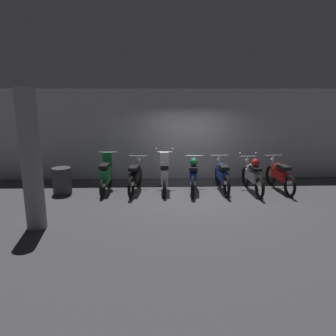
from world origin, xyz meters
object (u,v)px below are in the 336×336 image
object	(u,v)px
motorbike_slot_4	(222,175)
motorbike_slot_1	(135,176)
motorbike_slot_2	(164,175)
trash_bin	(62,181)
motorbike_slot_5	(252,175)
motorbike_slot_6	(280,175)
motorbike_slot_3	(194,175)
support_pillar	(31,160)
motorbike_slot_0	(106,175)

from	to	relation	value
motorbike_slot_4	motorbike_slot_1	bearing A→B (deg)	-179.43
motorbike_slot_2	trash_bin	size ratio (longest dim) A/B	2.10
motorbike_slot_5	motorbike_slot_6	size ratio (longest dim) A/B	1.00
motorbike_slot_3	trash_bin	distance (m)	4.01
motorbike_slot_5	support_pillar	world-z (taller)	support_pillar
motorbike_slot_0	motorbike_slot_3	size ratio (longest dim) A/B	0.87
motorbike_slot_0	support_pillar	bearing A→B (deg)	-113.10
motorbike_slot_1	motorbike_slot_5	distance (m)	3.60
motorbike_slot_5	support_pillar	distance (m)	6.29
motorbike_slot_2	motorbike_slot_4	world-z (taller)	motorbike_slot_2
motorbike_slot_5	motorbike_slot_3	bearing A→B (deg)	175.48
motorbike_slot_1	motorbike_slot_4	distance (m)	2.69
motorbike_slot_1	motorbike_slot_4	world-z (taller)	same
motorbike_slot_0	motorbike_slot_3	xyz separation A→B (m)	(2.70, -0.06, 0.00)
motorbike_slot_1	motorbike_slot_4	xyz separation A→B (m)	(2.69, 0.03, 0.00)
motorbike_slot_3	motorbike_slot_6	world-z (taller)	motorbike_slot_3
motorbike_slot_3	trash_bin	size ratio (longest dim) A/B	2.42
motorbike_slot_1	motorbike_slot_2	bearing A→B (deg)	0.78
motorbike_slot_5	motorbike_slot_4	bearing A→B (deg)	168.14
trash_bin	motorbike_slot_4	bearing A→B (deg)	2.02
motorbike_slot_4	motorbike_slot_6	distance (m)	1.80
motorbike_slot_6	support_pillar	bearing A→B (deg)	-157.82
motorbike_slot_1	motorbike_slot_5	xyz separation A→B (m)	(3.59, -0.16, 0.04)
motorbike_slot_2	motorbike_slot_6	world-z (taller)	motorbike_slot_2
motorbike_slot_3	support_pillar	distance (m)	4.82
motorbike_slot_2	motorbike_slot_3	distance (m)	0.90
motorbike_slot_6	support_pillar	distance (m)	7.17
motorbike_slot_3	motorbike_slot_4	distance (m)	0.90
motorbike_slot_2	trash_bin	distance (m)	3.11
motorbike_slot_0	motorbike_slot_4	size ratio (longest dim) A/B	0.86
motorbike_slot_4	support_pillar	distance (m)	5.60
motorbike_slot_5	trash_bin	distance (m)	5.80
motorbike_slot_6	motorbike_slot_0	bearing A→B (deg)	179.26
motorbike_slot_4	motorbike_slot_0	bearing A→B (deg)	179.76
motorbike_slot_2	trash_bin	world-z (taller)	motorbike_slot_2
motorbike_slot_1	motorbike_slot_4	bearing A→B (deg)	0.57
motorbike_slot_0	motorbike_slot_6	xyz separation A→B (m)	(5.39, -0.07, -0.03)
support_pillar	trash_bin	bearing A→B (deg)	93.01
motorbike_slot_3	motorbike_slot_5	world-z (taller)	motorbike_slot_5
trash_bin	motorbike_slot_2	bearing A→B (deg)	2.91
motorbike_slot_5	trash_bin	xyz separation A→B (m)	(-5.80, 0.02, -0.13)
motorbike_slot_3	trash_bin	xyz separation A→B (m)	(-4.00, -0.13, -0.12)
motorbike_slot_1	motorbike_slot_3	world-z (taller)	motorbike_slot_3
motorbike_slot_2	motorbike_slot_5	bearing A→B (deg)	-3.69
motorbike_slot_3	motorbike_slot_5	distance (m)	1.80
motorbike_slot_0	motorbike_slot_1	size ratio (longest dim) A/B	0.86
support_pillar	trash_bin	xyz separation A→B (m)	(-0.13, 2.56, -1.16)
motorbike_slot_1	support_pillar	bearing A→B (deg)	-127.46
trash_bin	motorbike_slot_0	bearing A→B (deg)	8.18
motorbike_slot_4	support_pillar	bearing A→B (deg)	-150.19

